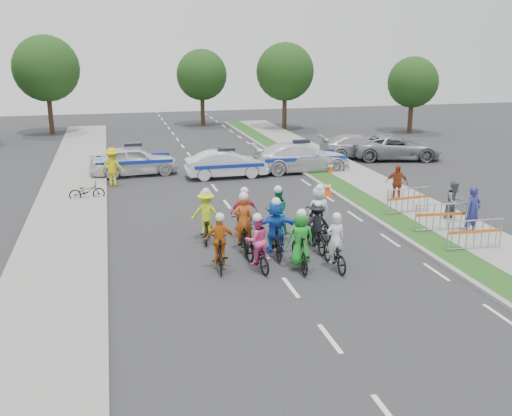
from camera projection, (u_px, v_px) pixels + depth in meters
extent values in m
plane|color=#28282B|center=(291.00, 288.00, 16.07)|extent=(90.00, 90.00, 0.00)
cube|color=gray|center=(378.00, 221.00, 21.92)|extent=(0.20, 60.00, 0.12)
cube|color=#254415|center=(394.00, 220.00, 22.09)|extent=(1.20, 60.00, 0.11)
cube|color=gray|center=(436.00, 216.00, 22.52)|extent=(2.40, 60.00, 0.13)
cube|color=gray|center=(62.00, 246.00, 19.17)|extent=(3.00, 60.00, 0.13)
imported|color=black|center=(334.00, 254.00, 17.37)|extent=(0.62, 1.77, 0.93)
imported|color=white|center=(335.00, 239.00, 17.19)|extent=(0.56, 0.37, 1.55)
sphere|color=white|center=(337.00, 217.00, 16.95)|extent=(0.27, 0.27, 0.27)
imported|color=black|center=(300.00, 252.00, 17.26)|extent=(0.65, 1.88, 1.11)
imported|color=green|center=(300.00, 238.00, 17.09)|extent=(0.85, 0.58, 1.66)
sphere|color=white|center=(302.00, 213.00, 16.83)|extent=(0.29, 0.29, 0.29)
imported|color=black|center=(256.00, 254.00, 17.31)|extent=(0.89, 1.84, 0.93)
imported|color=#F54491|center=(257.00, 240.00, 17.12)|extent=(0.83, 0.69, 1.54)
sphere|color=white|center=(257.00, 218.00, 16.88)|extent=(0.27, 0.27, 0.27)
imported|color=black|center=(220.00, 253.00, 17.28)|extent=(0.72, 1.78, 1.04)
imported|color=orange|center=(220.00, 240.00, 17.11)|extent=(0.96, 0.50, 1.55)
sphere|color=white|center=(220.00, 217.00, 16.87)|extent=(0.27, 0.27, 0.27)
imported|color=black|center=(315.00, 237.00, 18.89)|extent=(0.60, 1.70, 0.89)
imported|color=black|center=(316.00, 224.00, 18.71)|extent=(0.96, 0.55, 1.48)
sphere|color=white|center=(318.00, 205.00, 18.48)|extent=(0.26, 0.26, 0.26)
imported|color=black|center=(275.00, 239.00, 18.32)|extent=(0.65, 1.92, 1.14)
imported|color=blue|center=(275.00, 226.00, 18.14)|extent=(1.61, 0.60, 1.71)
sphere|color=white|center=(276.00, 202.00, 17.87)|extent=(0.30, 0.30, 0.30)
imported|color=black|center=(243.00, 235.00, 18.86)|extent=(0.92, 2.05, 1.04)
imported|color=#BE5317|center=(243.00, 221.00, 18.67)|extent=(0.68, 0.49, 1.73)
sphere|color=white|center=(244.00, 197.00, 18.40)|extent=(0.30, 0.30, 0.30)
imported|color=black|center=(318.00, 223.00, 20.06)|extent=(0.81, 1.95, 1.14)
imported|color=white|center=(319.00, 210.00, 19.88)|extent=(0.90, 0.66, 1.70)
sphere|color=white|center=(320.00, 188.00, 19.61)|extent=(0.30, 0.30, 0.30)
imported|color=black|center=(277.00, 225.00, 20.05)|extent=(0.81, 1.95, 1.00)
imported|color=#1C9C67|center=(277.00, 211.00, 19.86)|extent=(0.85, 0.69, 1.66)
sphere|color=white|center=(278.00, 190.00, 19.60)|extent=(0.29, 0.29, 0.29)
imported|color=black|center=(244.00, 224.00, 20.02)|extent=(0.59, 1.82, 1.08)
imported|color=#E43F57|center=(244.00, 212.00, 19.85)|extent=(0.97, 0.44, 1.62)
sphere|color=white|center=(244.00, 191.00, 19.59)|extent=(0.28, 0.28, 0.28)
imported|color=black|center=(206.00, 227.00, 19.88)|extent=(1.02, 1.96, 0.98)
imported|color=#D9FF1A|center=(206.00, 213.00, 19.69)|extent=(1.15, 0.81, 1.63)
sphere|color=white|center=(206.00, 192.00, 19.43)|extent=(0.28, 0.28, 0.28)
imported|color=silver|center=(134.00, 161.00, 29.77)|extent=(4.67, 2.25, 1.54)
imported|color=silver|center=(226.00, 164.00, 29.29)|extent=(4.17, 1.46, 1.37)
imported|color=silver|center=(301.00, 157.00, 30.65)|extent=(5.40, 2.34, 1.55)
imported|color=#A5A5AA|center=(359.00, 146.00, 34.51)|extent=(4.92, 2.48, 1.37)
imported|color=gray|center=(397.00, 147.00, 33.87)|extent=(5.62, 3.57, 1.44)
imported|color=navy|center=(473.00, 211.00, 20.29)|extent=(0.73, 0.57, 1.78)
imported|color=slate|center=(454.00, 202.00, 21.78)|extent=(0.90, 0.76, 1.63)
imported|color=#9B361C|center=(397.00, 183.00, 24.75)|extent=(1.02, 0.84, 1.63)
imported|color=yellow|center=(112.00, 167.00, 27.48)|extent=(1.35, 1.03, 1.85)
cube|color=#F24C0C|center=(328.00, 196.00, 25.82)|extent=(0.40, 0.40, 0.03)
cone|color=#F24C0C|center=(328.00, 188.00, 25.73)|extent=(0.36, 0.36, 0.70)
cylinder|color=silver|center=(328.00, 186.00, 25.70)|extent=(0.29, 0.29, 0.08)
cube|color=#F24C0C|center=(330.00, 174.00, 30.09)|extent=(0.40, 0.40, 0.03)
cone|color=#F24C0C|center=(331.00, 168.00, 30.00)|extent=(0.36, 0.36, 0.70)
cylinder|color=silver|center=(331.00, 166.00, 29.97)|extent=(0.29, 0.29, 0.08)
imported|color=black|center=(87.00, 191.00, 25.04)|extent=(1.55, 0.63, 0.80)
cylinder|color=#382619|center=(284.00, 109.00, 45.70)|extent=(0.36, 0.36, 3.25)
sphere|color=#153912|center=(285.00, 72.00, 44.90)|extent=(4.55, 4.55, 4.55)
cylinder|color=#382619|center=(410.00, 115.00, 44.18)|extent=(0.36, 0.36, 2.75)
sphere|color=#153912|center=(413.00, 82.00, 43.50)|extent=(3.85, 3.85, 3.85)
cylinder|color=#382619|center=(50.00, 111.00, 43.25)|extent=(0.36, 0.36, 3.50)
sphere|color=#153912|center=(46.00, 68.00, 42.39)|extent=(4.90, 4.90, 4.90)
cylinder|color=#382619|center=(203.00, 108.00, 48.04)|extent=(0.36, 0.36, 3.00)
sphere|color=#153912|center=(202.00, 75.00, 47.29)|extent=(4.20, 4.20, 4.20)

